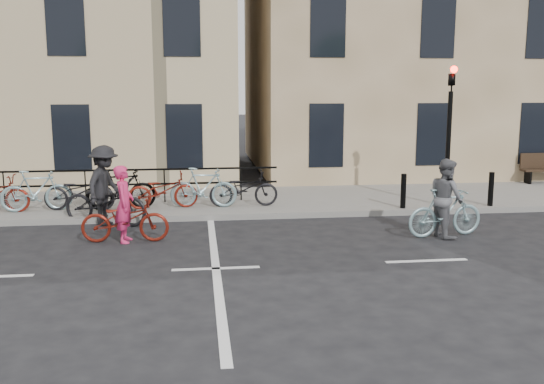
{
  "coord_description": "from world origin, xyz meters",
  "views": [
    {
      "loc": [
        -0.3,
        -10.68,
        3.29
      ],
      "look_at": [
        1.24,
        1.7,
        1.1
      ],
      "focal_mm": 40.0,
      "sensor_mm": 36.0,
      "label": 1
    }
  ],
  "objects": [
    {
      "name": "building_east",
      "position": [
        9.0,
        13.0,
        6.15
      ],
      "size": [
        14.0,
        10.0,
        12.0
      ],
      "primitive_type": "cube",
      "color": "#9A825C",
      "rests_on": "sidewalk"
    },
    {
      "name": "parked_bikes",
      "position": [
        -3.3,
        5.04,
        0.64
      ],
      "size": [
        10.4,
        1.23,
        1.05
      ],
      "color": "black",
      "rests_on": "sidewalk"
    },
    {
      "name": "bench",
      "position": [
        11.0,
        7.73,
        0.67
      ],
      "size": [
        1.6,
        0.41,
        0.97
      ],
      "color": "black",
      "rests_on": "sidewalk"
    },
    {
      "name": "sidewalk",
      "position": [
        -4.0,
        6.0,
        0.07
      ],
      "size": [
        46.0,
        4.0,
        0.15
      ],
      "primitive_type": "cube",
      "color": "slate",
      "rests_on": "ground"
    },
    {
      "name": "bollard_west",
      "position": [
        7.4,
        4.25,
        0.6
      ],
      "size": [
        0.14,
        0.14,
        0.9
      ],
      "primitive_type": "cylinder",
      "color": "black",
      "rests_on": "sidewalk"
    },
    {
      "name": "cyclist_dark",
      "position": [
        -2.5,
        3.9,
        0.75
      ],
      "size": [
        2.27,
        1.52,
        1.91
      ],
      "rotation": [
        0.0,
        0.0,
        1.18
      ],
      "color": "black",
      "rests_on": "ground"
    },
    {
      "name": "traffic_light",
      "position": [
        6.2,
        4.34,
        2.45
      ],
      "size": [
        0.18,
        0.3,
        3.9
      ],
      "color": "black",
      "rests_on": "sidewalk"
    },
    {
      "name": "bollard_east",
      "position": [
        5.0,
        4.25,
        0.6
      ],
      "size": [
        0.14,
        0.14,
        0.9
      ],
      "primitive_type": "cylinder",
      "color": "black",
      "rests_on": "sidewalk"
    },
    {
      "name": "ground",
      "position": [
        0.0,
        0.0,
        0.0
      ],
      "size": [
        120.0,
        120.0,
        0.0
      ],
      "primitive_type": "plane",
      "color": "black",
      "rests_on": "ground"
    },
    {
      "name": "cyclist_grey",
      "position": [
        5.11,
        1.8,
        0.7
      ],
      "size": [
        1.85,
        0.94,
        1.73
      ],
      "rotation": [
        0.0,
        0.0,
        1.73
      ],
      "color": "#84A6AC",
      "rests_on": "ground"
    },
    {
      "name": "cyclist_pink",
      "position": [
        -1.85,
        2.19,
        0.57
      ],
      "size": [
        1.87,
        0.73,
        1.65
      ],
      "rotation": [
        0.0,
        0.0,
        1.52
      ],
      "color": "maroon",
      "rests_on": "ground"
    }
  ]
}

